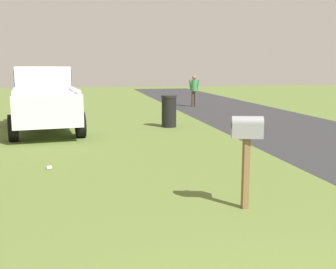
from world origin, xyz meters
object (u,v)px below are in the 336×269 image
object	(u,v)px
mailbox	(247,136)
trash_bin	(169,111)
pickup_truck	(44,97)
pedestrian	(194,89)

from	to	relation	value
mailbox	trash_bin	distance (m)	8.29
pickup_truck	pedestrian	xyz separation A→B (m)	(6.57, -6.92, -0.17)
mailbox	pickup_truck	world-z (taller)	pickup_truck
pedestrian	mailbox	bearing A→B (deg)	7.41
trash_bin	mailbox	bearing A→B (deg)	176.28
pedestrian	pickup_truck	bearing A→B (deg)	-26.79
trash_bin	pickup_truck	bearing A→B (deg)	87.29
pickup_truck	trash_bin	size ratio (longest dim) A/B	4.85
mailbox	pickup_truck	xyz separation A→B (m)	(8.46, 3.65, -0.00)
pickup_truck	trash_bin	xyz separation A→B (m)	(-0.20, -4.19, -0.55)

